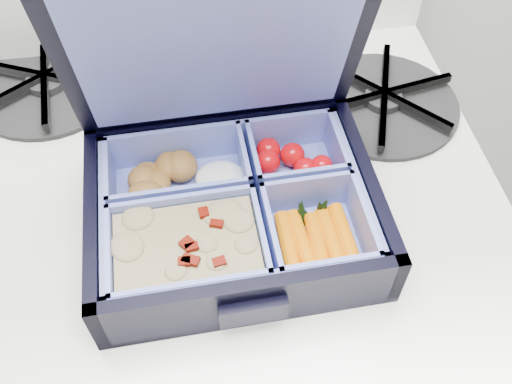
{
  "coord_description": "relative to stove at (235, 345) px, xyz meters",
  "views": [
    {
      "loc": [
        0.44,
        1.36,
        1.23
      ],
      "look_at": [
        0.48,
        1.66,
        0.83
      ],
      "focal_mm": 40.0,
      "sensor_mm": 36.0,
      "label": 1
    }
  ],
  "objects": [
    {
      "name": "stove",
      "position": [
        0.0,
        0.0,
        0.0
      ],
      "size": [
        0.53,
        0.53,
        0.8
      ],
      "primitive_type": null,
      "color": "white",
      "rests_on": "floor"
    },
    {
      "name": "bento_box",
      "position": [
        0.0,
        -0.06,
        0.43
      ],
      "size": [
        0.25,
        0.2,
        0.06
      ],
      "primitive_type": null,
      "rotation": [
        0.0,
        0.0,
        0.03
      ],
      "color": "black",
      "rests_on": "stove"
    },
    {
      "name": "burner_grate",
      "position": [
        0.18,
        0.08,
        0.41
      ],
      "size": [
        0.2,
        0.2,
        0.02
      ],
      "primitive_type": "cylinder",
      "rotation": [
        0.0,
        0.0,
        0.2
      ],
      "color": "black",
      "rests_on": "stove"
    },
    {
      "name": "burner_grate_rear",
      "position": [
        -0.18,
        0.16,
        0.41
      ],
      "size": [
        0.22,
        0.22,
        0.02
      ],
      "primitive_type": "cylinder",
      "rotation": [
        0.0,
        0.0,
        -0.43
      ],
      "color": "black",
      "rests_on": "stove"
    },
    {
      "name": "fork",
      "position": [
        0.05,
        0.06,
        0.4
      ],
      "size": [
        0.14,
        0.11,
        0.01
      ],
      "primitive_type": null,
      "rotation": [
        0.0,
        0.0,
        -0.93
      ],
      "color": "silver",
      "rests_on": "stove"
    }
  ]
}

